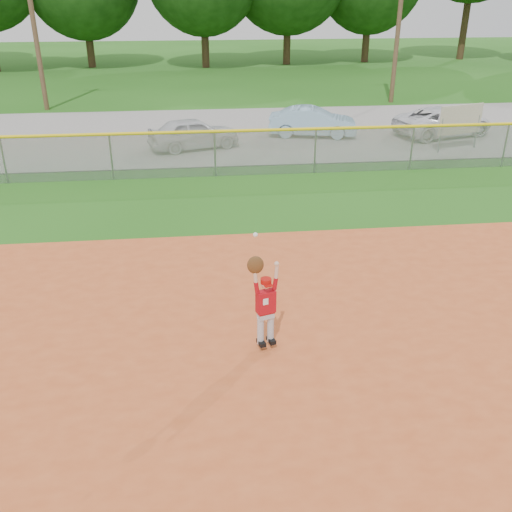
{
  "coord_description": "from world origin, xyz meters",
  "views": [
    {
      "loc": [
        -0.68,
        -8.28,
        5.82
      ],
      "look_at": [
        0.41,
        1.47,
        1.1
      ],
      "focal_mm": 40.0,
      "sensor_mm": 36.0,
      "label": 1
    }
  ],
  "objects_px": {
    "car_white_a": "(194,133)",
    "sponsor_sign": "(461,121)",
    "car_blue": "(313,122)",
    "car_white_b": "(444,121)",
    "ballplayer": "(264,301)"
  },
  "relations": [
    {
      "from": "car_blue",
      "to": "sponsor_sign",
      "type": "distance_m",
      "value": 5.8
    },
    {
      "from": "car_blue",
      "to": "sponsor_sign",
      "type": "xyz_separation_m",
      "value": [
        5.06,
        -2.79,
        0.53
      ]
    },
    {
      "from": "car_white_b",
      "to": "sponsor_sign",
      "type": "bearing_deg",
      "value": 154.88
    },
    {
      "from": "sponsor_sign",
      "to": "car_white_a",
      "type": "bearing_deg",
      "value": 172.21
    },
    {
      "from": "car_white_a",
      "to": "ballplayer",
      "type": "height_order",
      "value": "ballplayer"
    },
    {
      "from": "car_white_a",
      "to": "sponsor_sign",
      "type": "height_order",
      "value": "sponsor_sign"
    },
    {
      "from": "car_white_b",
      "to": "car_blue",
      "type": "bearing_deg",
      "value": 69.07
    },
    {
      "from": "sponsor_sign",
      "to": "ballplayer",
      "type": "distance_m",
      "value": 15.13
    },
    {
      "from": "car_white_a",
      "to": "sponsor_sign",
      "type": "bearing_deg",
      "value": -115.09
    },
    {
      "from": "car_blue",
      "to": "ballplayer",
      "type": "relative_size",
      "value": 1.69
    },
    {
      "from": "car_white_b",
      "to": "ballplayer",
      "type": "xyz_separation_m",
      "value": [
        -9.32,
        -14.51,
        0.38
      ]
    },
    {
      "from": "car_blue",
      "to": "sponsor_sign",
      "type": "relative_size",
      "value": 1.9
    },
    {
      "from": "car_white_a",
      "to": "ballplayer",
      "type": "relative_size",
      "value": 1.63
    },
    {
      "from": "car_white_b",
      "to": "ballplayer",
      "type": "relative_size",
      "value": 1.97
    },
    {
      "from": "car_blue",
      "to": "ballplayer",
      "type": "bearing_deg",
      "value": 177.7
    }
  ]
}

